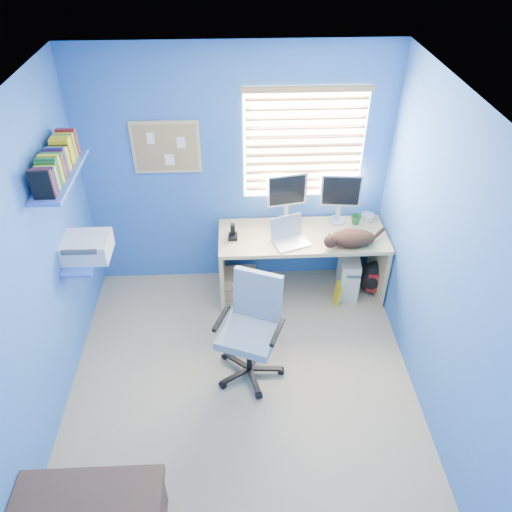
{
  "coord_description": "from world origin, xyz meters",
  "views": [
    {
      "loc": [
        -0.01,
        -2.79,
        3.56
      ],
      "look_at": [
        0.15,
        0.65,
        0.95
      ],
      "focal_mm": 35.0,
      "sensor_mm": 36.0,
      "label": 1
    }
  ],
  "objects_px": {
    "tower_pc": "(348,273)",
    "office_chair": "(251,340)",
    "laptop": "(291,234)",
    "desk": "(301,264)",
    "cat": "(352,238)"
  },
  "relations": [
    {
      "from": "desk",
      "to": "tower_pc",
      "type": "xyz_separation_m",
      "value": [
        0.51,
        0.0,
        -0.14
      ]
    },
    {
      "from": "office_chair",
      "to": "desk",
      "type": "bearing_deg",
      "value": 61.89
    },
    {
      "from": "desk",
      "to": "tower_pc",
      "type": "distance_m",
      "value": 0.53
    },
    {
      "from": "laptop",
      "to": "office_chair",
      "type": "distance_m",
      "value": 1.11
    },
    {
      "from": "laptop",
      "to": "tower_pc",
      "type": "relative_size",
      "value": 0.73
    },
    {
      "from": "desk",
      "to": "tower_pc",
      "type": "relative_size",
      "value": 3.71
    },
    {
      "from": "laptop",
      "to": "desk",
      "type": "bearing_deg",
      "value": 26.44
    },
    {
      "from": "desk",
      "to": "laptop",
      "type": "height_order",
      "value": "laptop"
    },
    {
      "from": "desk",
      "to": "tower_pc",
      "type": "bearing_deg",
      "value": 0.26
    },
    {
      "from": "tower_pc",
      "to": "laptop",
      "type": "bearing_deg",
      "value": -161.58
    },
    {
      "from": "laptop",
      "to": "cat",
      "type": "xyz_separation_m",
      "value": [
        0.58,
        -0.05,
        -0.03
      ]
    },
    {
      "from": "tower_pc",
      "to": "office_chair",
      "type": "xyz_separation_m",
      "value": [
        -1.07,
        -1.05,
        0.14
      ]
    },
    {
      "from": "cat",
      "to": "tower_pc",
      "type": "bearing_deg",
      "value": 56.57
    },
    {
      "from": "desk",
      "to": "cat",
      "type": "bearing_deg",
      "value": -23.51
    },
    {
      "from": "tower_pc",
      "to": "desk",
      "type": "bearing_deg",
      "value": -173.76
    }
  ]
}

